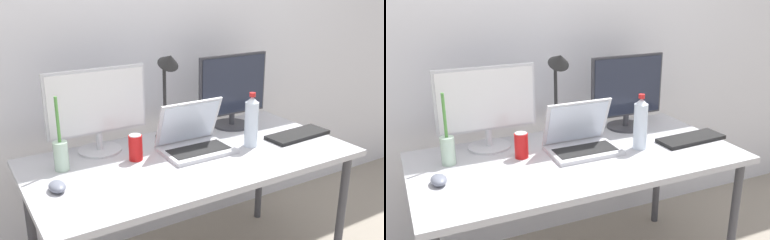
% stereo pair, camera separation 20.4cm
% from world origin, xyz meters
% --- Properties ---
extents(wall_back, '(7.00, 0.08, 2.60)m').
position_xyz_m(wall_back, '(0.00, 0.59, 1.30)').
color(wall_back, silver).
rests_on(wall_back, ground).
extents(work_desk, '(1.58, 0.80, 0.74)m').
position_xyz_m(work_desk, '(0.00, 0.00, 0.68)').
color(work_desk, '#424247').
rests_on(work_desk, ground).
extents(monitor_left, '(0.50, 0.21, 0.42)m').
position_xyz_m(monitor_left, '(-0.37, 0.28, 0.97)').
color(monitor_left, silver).
rests_on(monitor_left, work_desk).
extents(monitor_center, '(0.45, 0.22, 0.42)m').
position_xyz_m(monitor_center, '(0.43, 0.26, 0.95)').
color(monitor_center, '#38383D').
rests_on(monitor_center, work_desk).
extents(laptop_silver, '(0.34, 0.25, 0.25)m').
position_xyz_m(laptop_silver, '(0.04, 0.05, 0.80)').
color(laptop_silver, silver).
rests_on(laptop_silver, work_desk).
extents(keyboard_main, '(0.38, 0.16, 0.02)m').
position_xyz_m(keyboard_main, '(0.63, -0.07, 0.75)').
color(keyboard_main, black).
rests_on(keyboard_main, work_desk).
extents(mouse_by_keyboard, '(0.07, 0.10, 0.04)m').
position_xyz_m(mouse_by_keyboard, '(-0.66, -0.04, 0.76)').
color(mouse_by_keyboard, slate).
rests_on(mouse_by_keyboard, work_desk).
extents(water_bottle, '(0.07, 0.07, 0.28)m').
position_xyz_m(water_bottle, '(0.32, -0.05, 0.87)').
color(water_bottle, silver).
rests_on(water_bottle, work_desk).
extents(soda_can_near_keyboard, '(0.07, 0.07, 0.13)m').
position_xyz_m(soda_can_near_keyboard, '(-0.26, 0.09, 0.80)').
color(soda_can_near_keyboard, red).
rests_on(soda_can_near_keyboard, work_desk).
extents(bamboo_vase, '(0.07, 0.07, 0.34)m').
position_xyz_m(bamboo_vase, '(-0.59, 0.15, 0.82)').
color(bamboo_vase, '#B2D1B7').
rests_on(bamboo_vase, work_desk).
extents(desk_lamp, '(0.11, 0.18, 0.49)m').
position_xyz_m(desk_lamp, '(-0.00, 0.24, 1.08)').
color(desk_lamp, black).
rests_on(desk_lamp, work_desk).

